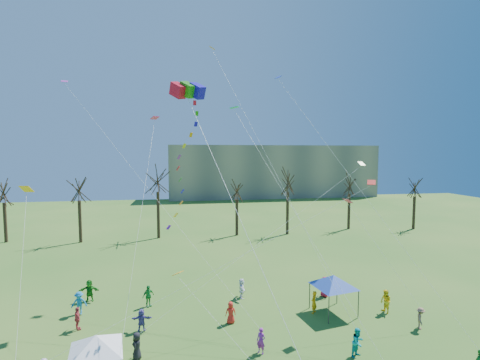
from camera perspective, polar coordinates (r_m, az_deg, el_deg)
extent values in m
cube|color=gray|center=(100.00, 5.53, 1.54)|extent=(60.00, 14.00, 15.00)
cylinder|color=black|center=(58.28, -35.15, -5.95)|extent=(0.44, 0.44, 5.67)
cylinder|color=black|center=(52.78, -25.63, -6.41)|extent=(0.44, 0.44, 6.00)
cylinder|color=black|center=(51.46, -13.77, -5.83)|extent=(0.44, 0.44, 6.95)
cylinder|color=black|center=(51.77, -0.55, -6.41)|extent=(0.44, 0.44, 5.58)
cylinder|color=black|center=(52.94, 8.10, -5.61)|extent=(0.44, 0.44, 6.66)
cylinder|color=black|center=(59.00, 18.09, -5.11)|extent=(0.44, 0.44, 5.93)
cylinder|color=black|center=(63.25, 27.55, -4.96)|extent=(0.44, 0.44, 5.51)
cube|color=red|center=(22.89, -10.52, 14.82)|extent=(1.22, 1.38, 1.27)
cube|color=#1E8B12|center=(22.89, -8.95, 14.84)|extent=(1.22, 1.38, 1.27)
cube|color=#190FBC|center=(22.90, -7.38, 14.85)|extent=(1.22, 1.38, 1.27)
cylinder|color=white|center=(17.06, 0.05, -6.80)|extent=(0.02, 0.02, 18.46)
cylinder|color=#3F3F44|center=(23.27, -26.46, -25.79)|extent=(0.08, 0.08, 1.98)
cylinder|color=#3F3F44|center=(23.15, -19.75, -25.74)|extent=(0.08, 0.08, 1.98)
pyramid|color=white|center=(21.43, -23.38, -24.16)|extent=(3.70, 3.70, 0.85)
cylinder|color=#3F3F44|center=(27.23, 14.92, -20.60)|extent=(0.08, 0.08, 2.15)
cylinder|color=#3F3F44|center=(28.71, 19.54, -19.35)|extent=(0.08, 0.08, 2.15)
cylinder|color=#3F3F44|center=(29.25, 11.78, -18.72)|extent=(0.08, 0.08, 2.15)
cylinder|color=#3F3F44|center=(30.64, 16.23, -17.71)|extent=(0.08, 0.08, 2.15)
pyramid|color=#2043A3|center=(28.35, 15.69, -16.22)|extent=(4.03, 4.03, 0.92)
imported|color=black|center=(23.61, -17.19, -25.46)|extent=(0.67, 0.90, 1.68)
imported|color=purple|center=(23.35, 3.61, -25.71)|extent=(0.70, 0.68, 1.62)
imported|color=#0CA5AA|center=(24.12, 19.48, -24.66)|extent=(1.09, 1.00, 1.80)
imported|color=#946D50|center=(28.98, 28.44, -20.05)|extent=(1.02, 1.16, 1.55)
imported|color=#D2464D|center=(28.26, -25.99, -20.50)|extent=(0.82, 1.05, 1.66)
imported|color=#584AA0|center=(26.64, -16.46, -21.92)|extent=(1.48, 0.54, 1.57)
imported|color=red|center=(26.64, -1.60, -21.68)|extent=(0.81, 0.55, 1.61)
imported|color=orange|center=(28.65, 12.49, -19.68)|extent=(0.75, 0.76, 1.76)
imported|color=yellow|center=(30.29, 23.61, -18.48)|extent=(0.78, 0.96, 1.85)
imported|color=#1775B8|center=(30.55, -25.76, -18.39)|extent=(1.21, 0.76, 1.81)
imported|color=green|center=(30.02, -15.40, -18.56)|extent=(1.08, 0.99, 1.77)
imported|color=white|center=(30.59, 0.30, -17.99)|extent=(0.62, 1.63, 1.72)
imported|color=#1C7B1A|center=(32.67, -24.31, -16.81)|extent=(1.72, 0.66, 1.82)
imported|color=red|center=(31.73, 14.22, -17.24)|extent=(0.95, 1.03, 1.77)
cube|color=#FFB10D|center=(24.06, -32.63, -1.30)|extent=(0.64, 0.72, 0.45)
cylinder|color=white|center=(21.34, -33.35, -14.54)|extent=(0.01, 0.01, 11.48)
cube|color=#DA247C|center=(29.26, -14.35, 10.24)|extent=(0.84, 0.90, 0.22)
cylinder|color=white|center=(22.71, -16.64, -6.16)|extent=(0.01, 0.01, 19.52)
cube|color=#FE9F1A|center=(21.05, -10.58, -15.37)|extent=(0.72, 0.69, 0.29)
cylinder|color=white|center=(19.82, -3.79, -23.13)|extent=(0.01, 0.01, 7.37)
cube|color=#19BCAB|center=(26.50, -0.97, 12.27)|extent=(0.86, 0.75, 0.16)
cylinder|color=white|center=(21.84, 9.54, -5.68)|extent=(0.01, 0.01, 19.38)
cube|color=#213ABE|center=(32.67, 6.56, 17.05)|extent=(0.75, 0.72, 0.33)
cylinder|color=white|center=(26.23, 18.91, -0.27)|extent=(0.01, 0.01, 24.77)
cube|color=red|center=(24.04, 21.52, -0.38)|extent=(0.78, 0.83, 0.30)
cylinder|color=white|center=(20.66, -2.26, -14.09)|extent=(0.01, 0.01, 21.88)
cube|color=#81DE34|center=(32.44, 20.03, 2.64)|extent=(0.55, 0.63, 0.37)
cylinder|color=white|center=(25.83, 5.40, -9.13)|extent=(0.01, 0.01, 22.85)
cube|color=#B835BB|center=(36.57, -27.77, 14.69)|extent=(0.72, 0.83, 0.29)
cylinder|color=white|center=(27.21, -16.18, -0.39)|extent=(0.01, 0.01, 27.71)
cube|color=orange|center=(37.66, -4.77, 21.52)|extent=(0.67, 0.61, 0.35)
cylinder|color=white|center=(27.94, 4.53, 4.26)|extent=(0.01, 0.01, 29.02)
cube|color=#DC2457|center=(26.23, 17.91, -3.39)|extent=(0.79, 0.73, 0.37)
cylinder|color=white|center=(27.13, 23.30, -11.66)|extent=(0.01, 0.01, 9.00)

